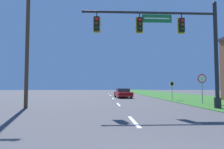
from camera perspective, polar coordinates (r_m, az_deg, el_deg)
The scene contains 7 objects.
grass_verge_right at distance 34.64m, azimuth 17.24°, elevation -5.70°, with size 10.00×110.00×0.04m.
road_center_line at distance 24.60m, azimuth 0.30°, elevation -6.88°, with size 0.16×34.80×0.01m.
signal_mast at distance 14.40m, azimuth 18.55°, elevation 9.07°, with size 9.35×0.47×7.32m.
car_ahead at distance 26.62m, azimuth 3.11°, elevation -5.32°, with size 2.15×4.67×1.19m.
stop_sign at distance 18.64m, azimuth 24.32°, elevation -1.98°, with size 0.76×0.07×2.50m.
route_sign_post at distance 22.55m, azimuth 16.77°, elevation -3.19°, with size 0.55×0.06×2.03m.
utility_pole_near at distance 15.70m, azimuth -22.95°, elevation 12.23°, with size 1.80×0.26×10.98m.
Camera 1 is at (-1.35, -2.52, 1.50)m, focal length 32.00 mm.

